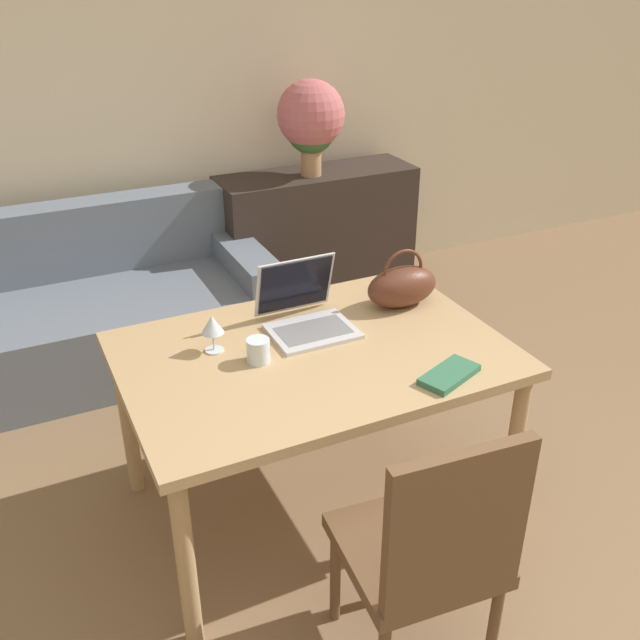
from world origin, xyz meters
TOP-DOWN VIEW (x-y plane):
  - wall_back at (0.00, 2.94)m, footprint 10.00×0.06m
  - dining_table at (-0.14, 0.83)m, footprint 1.39×0.96m
  - chair at (-0.15, 0.01)m, footprint 0.48×0.48m
  - couch at (-0.70, 2.38)m, footprint 1.85×0.87m
  - sideboard at (0.72, 2.61)m, footprint 1.23×0.40m
  - laptop at (-0.09, 1.02)m, footprint 0.32×0.33m
  - drinking_glass at (-0.35, 0.84)m, footprint 0.08×0.08m
  - wine_glass at (-0.47, 0.98)m, footprint 0.08×0.08m
  - handbag at (0.34, 1.01)m, footprint 0.31×0.16m
  - flower_vase at (0.66, 2.57)m, footprint 0.39×0.39m
  - book at (0.20, 0.46)m, footprint 0.25×0.19m

SIDE VIEW (x-z plane):
  - couch at x=-0.70m, z-range -0.13..0.69m
  - sideboard at x=0.72m, z-range 0.00..0.83m
  - chair at x=-0.15m, z-range 0.04..0.99m
  - dining_table at x=-0.14m, z-range 0.29..1.03m
  - book at x=0.20m, z-range 0.74..0.76m
  - drinking_glass at x=-0.35m, z-range 0.74..0.82m
  - laptop at x=-0.09m, z-range 0.68..0.93m
  - handbag at x=0.34m, z-range 0.70..0.95m
  - wine_glass at x=-0.47m, z-range 0.77..0.91m
  - flower_vase at x=0.66m, z-range 0.87..1.43m
  - wall_back at x=0.00m, z-range 0.00..2.70m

